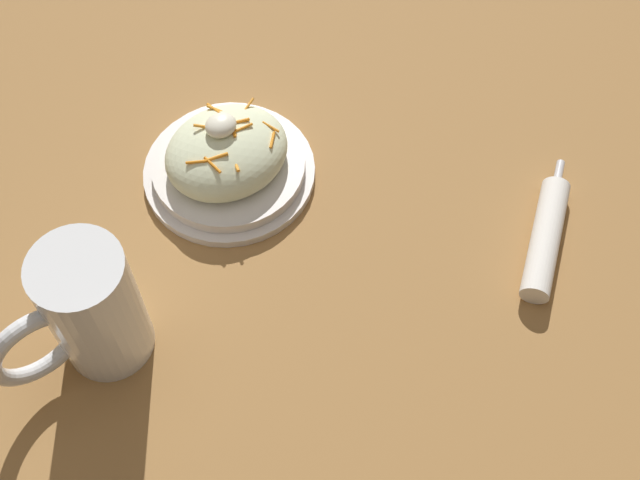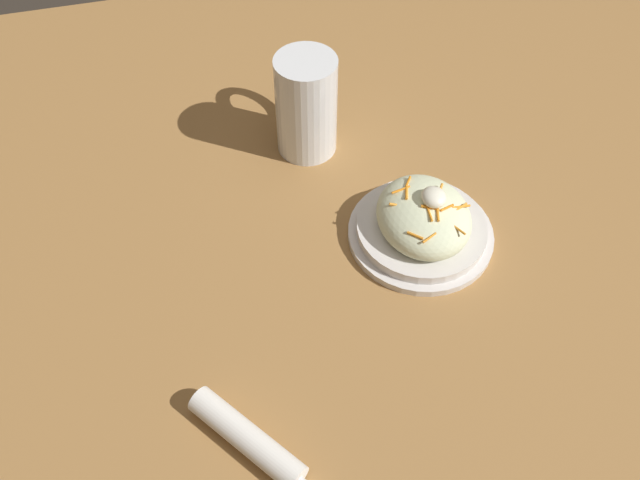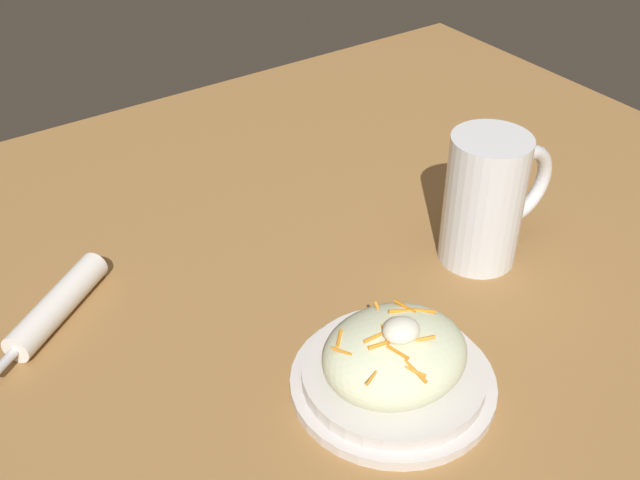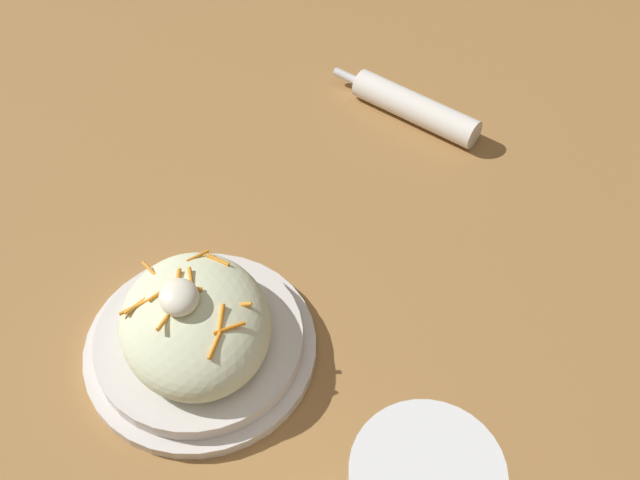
% 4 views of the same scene
% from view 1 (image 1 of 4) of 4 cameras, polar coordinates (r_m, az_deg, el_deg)
% --- Properties ---
extents(ground_plane, '(1.43, 1.43, 0.00)m').
position_cam_1_polar(ground_plane, '(1.02, -6.06, 2.28)').
color(ground_plane, '#9E703D').
extents(salad_plate, '(0.21, 0.21, 0.10)m').
position_cam_1_polar(salad_plate, '(1.02, -6.28, 5.46)').
color(salad_plate, silver).
rests_on(salad_plate, ground_plane).
extents(beer_mug, '(0.17, 0.10, 0.17)m').
position_cam_1_polar(beer_mug, '(0.89, -15.22, -4.93)').
color(beer_mug, white).
rests_on(beer_mug, ground_plane).
extents(napkin_roll, '(0.17, 0.13, 0.03)m').
position_cam_1_polar(napkin_roll, '(1.01, 15.05, 0.19)').
color(napkin_roll, white).
rests_on(napkin_roll, ground_plane).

